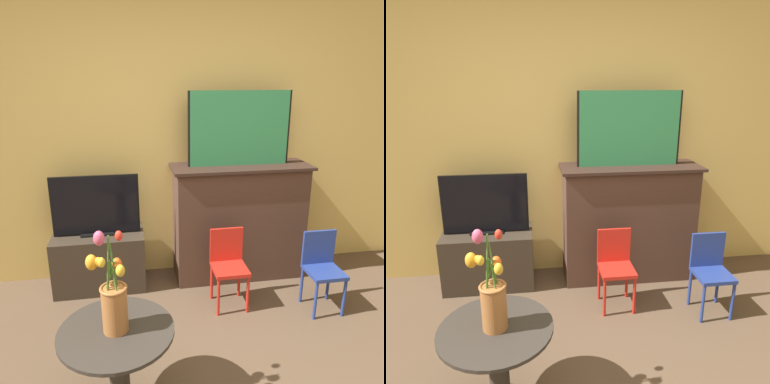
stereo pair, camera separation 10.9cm
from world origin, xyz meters
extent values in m
cube|color=#E0BC66|center=(0.00, 2.13, 1.35)|extent=(8.00, 0.06, 2.70)
cube|color=#4C3328|center=(0.55, 1.90, 0.53)|extent=(1.17, 0.40, 1.06)
cube|color=#35231C|center=(0.55, 1.89, 1.05)|extent=(1.23, 0.44, 0.02)
cube|color=black|center=(0.53, 1.91, 1.38)|extent=(0.90, 0.02, 0.63)
cube|color=#338E56|center=(0.53, 1.90, 1.38)|extent=(0.86, 0.02, 0.63)
cube|color=#382D23|center=(-0.72, 1.88, 0.25)|extent=(0.78, 0.39, 0.50)
cube|color=black|center=(-0.72, 1.88, 0.51)|extent=(0.28, 0.12, 0.01)
cube|color=black|center=(-0.72, 1.89, 0.76)|extent=(0.73, 0.02, 0.52)
cube|color=black|center=(-0.72, 1.88, 0.76)|extent=(0.70, 0.02, 0.49)
cylinder|color=red|center=(0.21, 1.28, 0.16)|extent=(0.02, 0.02, 0.32)
cylinder|color=red|center=(0.45, 1.28, 0.16)|extent=(0.02, 0.02, 0.32)
cylinder|color=red|center=(0.21, 1.52, 0.16)|extent=(0.02, 0.02, 0.32)
cylinder|color=red|center=(0.45, 1.52, 0.16)|extent=(0.02, 0.02, 0.32)
cube|color=red|center=(0.33, 1.40, 0.33)|extent=(0.27, 0.27, 0.03)
cube|color=red|center=(0.33, 1.52, 0.49)|extent=(0.27, 0.02, 0.28)
cylinder|color=navy|center=(0.93, 1.10, 0.16)|extent=(0.02, 0.02, 0.32)
cylinder|color=navy|center=(1.17, 1.10, 0.16)|extent=(0.02, 0.02, 0.32)
cylinder|color=navy|center=(0.93, 1.34, 0.16)|extent=(0.02, 0.02, 0.32)
cylinder|color=navy|center=(1.17, 1.34, 0.16)|extent=(0.02, 0.02, 0.32)
cube|color=navy|center=(1.05, 1.22, 0.33)|extent=(0.27, 0.27, 0.03)
cube|color=navy|center=(1.05, 1.34, 0.49)|extent=(0.27, 0.02, 0.28)
cylinder|color=#332D28|center=(-0.53, 0.50, 0.26)|extent=(0.11, 0.11, 0.53)
cylinder|color=#332D28|center=(-0.53, 0.50, 0.54)|extent=(0.61, 0.61, 0.02)
cylinder|color=#AD6B38|center=(-0.53, 0.50, 0.67)|extent=(0.13, 0.13, 0.25)
torus|color=#AD6B38|center=(-0.53, 0.50, 0.79)|extent=(0.14, 0.14, 0.02)
cylinder|color=#477A2D|center=(-0.52, 0.52, 0.81)|extent=(0.02, 0.02, 0.20)
ellipsoid|color=orange|center=(-0.51, 0.53, 0.91)|extent=(0.05, 0.05, 0.07)
cylinder|color=#477A2D|center=(-0.56, 0.51, 0.82)|extent=(0.05, 0.02, 0.23)
ellipsoid|color=orange|center=(-0.60, 0.52, 0.94)|extent=(0.04, 0.04, 0.05)
cylinder|color=#477A2D|center=(-0.55, 0.49, 0.83)|extent=(0.03, 0.02, 0.24)
ellipsoid|color=gold|center=(-0.58, 0.49, 0.95)|extent=(0.04, 0.04, 0.05)
cylinder|color=#477A2D|center=(-0.56, 0.51, 0.83)|extent=(0.08, 0.03, 0.23)
ellipsoid|color=orange|center=(-0.63, 0.53, 0.93)|extent=(0.06, 0.06, 0.08)
cylinder|color=#477A2D|center=(-0.55, 0.49, 0.89)|extent=(0.04, 0.02, 0.38)
ellipsoid|color=#E0517A|center=(-0.58, 0.47, 1.08)|extent=(0.05, 0.05, 0.07)
cylinder|color=#477A2D|center=(-0.52, 0.52, 0.88)|extent=(0.04, 0.06, 0.34)
ellipsoid|color=red|center=(-0.49, 0.57, 1.04)|extent=(0.04, 0.04, 0.05)
cylinder|color=#477A2D|center=(-0.52, 0.48, 0.82)|extent=(0.04, 0.05, 0.22)
ellipsoid|color=gold|center=(-0.49, 0.44, 0.92)|extent=(0.04, 0.04, 0.06)
camera|label=1|loc=(-0.43, -1.19, 1.81)|focal=35.00mm
camera|label=2|loc=(-0.32, -1.20, 1.81)|focal=35.00mm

